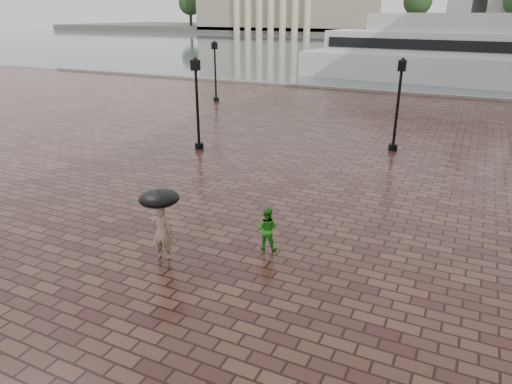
# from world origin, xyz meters

# --- Properties ---
(ground) EXTENTS (300.00, 300.00, 0.00)m
(ground) POSITION_xyz_m (0.00, 0.00, 0.00)
(ground) COLOR #331917
(ground) RESTS_ON ground
(harbour_water) EXTENTS (240.00, 240.00, 0.00)m
(harbour_water) POSITION_xyz_m (0.00, 92.00, 0.00)
(harbour_water) COLOR #444E52
(harbour_water) RESTS_ON ground
(quay_edge) EXTENTS (80.00, 0.60, 0.30)m
(quay_edge) POSITION_xyz_m (0.00, 32.00, 0.00)
(quay_edge) COLOR slate
(quay_edge) RESTS_ON ground
(far_shore) EXTENTS (300.00, 60.00, 2.00)m
(far_shore) POSITION_xyz_m (0.00, 160.00, 1.00)
(far_shore) COLOR #4C4C47
(far_shore) RESTS_ON ground
(far_trees) EXTENTS (188.00, 8.00, 13.50)m
(far_trees) POSITION_xyz_m (0.00, 138.00, 9.42)
(far_trees) COLOR #2D2119
(far_trees) RESTS_ON ground
(street_lamps) EXTENTS (21.44, 14.44, 4.40)m
(street_lamps) POSITION_xyz_m (-1.50, 17.50, 2.33)
(street_lamps) COLOR black
(street_lamps) RESTS_ON ground
(adult_pedestrian) EXTENTS (0.67, 0.54, 1.62)m
(adult_pedestrian) POSITION_xyz_m (-0.90, 0.03, 0.81)
(adult_pedestrian) COLOR tan
(adult_pedestrian) RESTS_ON ground
(child_pedestrian) EXTENTS (0.72, 0.61, 1.30)m
(child_pedestrian) POSITION_xyz_m (1.51, 1.79, 0.65)
(child_pedestrian) COLOR #249B1C
(child_pedestrian) RESTS_ON ground
(ferry_near) EXTENTS (27.47, 9.36, 8.83)m
(ferry_near) POSITION_xyz_m (2.18, 40.86, 2.65)
(ferry_near) COLOR silver
(ferry_near) RESTS_ON ground
(umbrella) EXTENTS (1.10, 1.10, 1.12)m
(umbrella) POSITION_xyz_m (-0.90, 0.03, 1.83)
(umbrella) COLOR black
(umbrella) RESTS_ON ground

